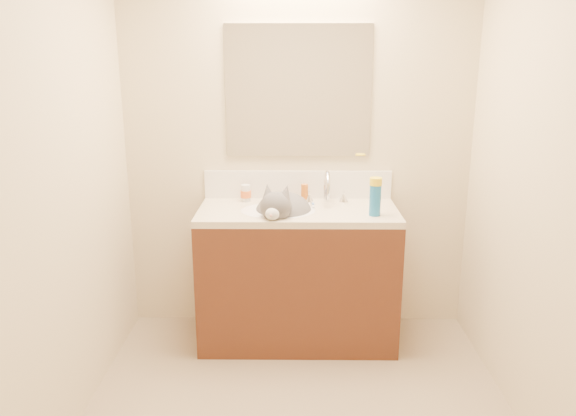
{
  "coord_description": "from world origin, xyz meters",
  "views": [
    {
      "loc": [
        -0.03,
        -2.28,
        1.77
      ],
      "look_at": [
        -0.06,
        0.92,
        0.88
      ],
      "focal_mm": 35.0,
      "sensor_mm": 36.0,
      "label": 1
    }
  ],
  "objects_px": {
    "faucet": "(327,190)",
    "silver_jar": "(285,196)",
    "spray_can": "(375,200)",
    "cat": "(283,212)",
    "pill_bottle": "(246,193)",
    "amber_bottle": "(305,193)",
    "basin": "(278,221)",
    "vanity_cabinet": "(298,278)"
  },
  "relations": [
    {
      "from": "spray_can",
      "to": "faucet",
      "type": "bearing_deg",
      "value": 134.26
    },
    {
      "from": "vanity_cabinet",
      "to": "silver_jar",
      "type": "relative_size",
      "value": 19.2
    },
    {
      "from": "cat",
      "to": "faucet",
      "type": "bearing_deg",
      "value": 45.28
    },
    {
      "from": "amber_bottle",
      "to": "spray_can",
      "type": "bearing_deg",
      "value": -38.25
    },
    {
      "from": "vanity_cabinet",
      "to": "pill_bottle",
      "type": "height_order",
      "value": "pill_bottle"
    },
    {
      "from": "cat",
      "to": "silver_jar",
      "type": "bearing_deg",
      "value": 99.93
    },
    {
      "from": "silver_jar",
      "to": "amber_bottle",
      "type": "relative_size",
      "value": 0.56
    },
    {
      "from": "faucet",
      "to": "spray_can",
      "type": "height_order",
      "value": "faucet"
    },
    {
      "from": "vanity_cabinet",
      "to": "cat",
      "type": "height_order",
      "value": "cat"
    },
    {
      "from": "cat",
      "to": "pill_bottle",
      "type": "xyz_separation_m",
      "value": [
        -0.24,
        0.21,
        0.06
      ]
    },
    {
      "from": "cat",
      "to": "basin",
      "type": "bearing_deg",
      "value": -171.46
    },
    {
      "from": "faucet",
      "to": "pill_bottle",
      "type": "bearing_deg",
      "value": 174.98
    },
    {
      "from": "vanity_cabinet",
      "to": "pill_bottle",
      "type": "relative_size",
      "value": 11.29
    },
    {
      "from": "cat",
      "to": "amber_bottle",
      "type": "height_order",
      "value": "cat"
    },
    {
      "from": "silver_jar",
      "to": "amber_bottle",
      "type": "distance_m",
      "value": 0.12
    },
    {
      "from": "silver_jar",
      "to": "amber_bottle",
      "type": "xyz_separation_m",
      "value": [
        0.12,
        -0.02,
        0.02
      ]
    },
    {
      "from": "silver_jar",
      "to": "spray_can",
      "type": "height_order",
      "value": "spray_can"
    },
    {
      "from": "basin",
      "to": "amber_bottle",
      "type": "xyz_separation_m",
      "value": [
        0.16,
        0.21,
        0.13
      ]
    },
    {
      "from": "vanity_cabinet",
      "to": "amber_bottle",
      "type": "distance_m",
      "value": 0.54
    },
    {
      "from": "faucet",
      "to": "cat",
      "type": "relative_size",
      "value": 0.54
    },
    {
      "from": "basin",
      "to": "spray_can",
      "type": "distance_m",
      "value": 0.59
    },
    {
      "from": "faucet",
      "to": "cat",
      "type": "xyz_separation_m",
      "value": [
        -0.27,
        -0.17,
        -0.1
      ]
    },
    {
      "from": "faucet",
      "to": "pill_bottle",
      "type": "relative_size",
      "value": 2.63
    },
    {
      "from": "faucet",
      "to": "silver_jar",
      "type": "height_order",
      "value": "faucet"
    },
    {
      "from": "basin",
      "to": "silver_jar",
      "type": "height_order",
      "value": "silver_jar"
    },
    {
      "from": "vanity_cabinet",
      "to": "basin",
      "type": "relative_size",
      "value": 2.67
    },
    {
      "from": "cat",
      "to": "pill_bottle",
      "type": "distance_m",
      "value": 0.33
    },
    {
      "from": "vanity_cabinet",
      "to": "pill_bottle",
      "type": "xyz_separation_m",
      "value": [
        -0.33,
        0.18,
        0.5
      ]
    },
    {
      "from": "amber_bottle",
      "to": "vanity_cabinet",
      "type": "bearing_deg",
      "value": -102.92
    },
    {
      "from": "basin",
      "to": "pill_bottle",
      "type": "relative_size",
      "value": 4.23
    },
    {
      "from": "basin",
      "to": "pill_bottle",
      "type": "distance_m",
      "value": 0.32
    },
    {
      "from": "silver_jar",
      "to": "pill_bottle",
      "type": "bearing_deg",
      "value": -176.2
    },
    {
      "from": "basin",
      "to": "pill_bottle",
      "type": "bearing_deg",
      "value": 134.68
    },
    {
      "from": "faucet",
      "to": "amber_bottle",
      "type": "height_order",
      "value": "faucet"
    },
    {
      "from": "faucet",
      "to": "silver_jar",
      "type": "distance_m",
      "value": 0.27
    },
    {
      "from": "spray_can",
      "to": "basin",
      "type": "bearing_deg",
      "value": 169.73
    },
    {
      "from": "vanity_cabinet",
      "to": "spray_can",
      "type": "height_order",
      "value": "spray_can"
    },
    {
      "from": "pill_bottle",
      "to": "amber_bottle",
      "type": "distance_m",
      "value": 0.37
    },
    {
      "from": "basin",
      "to": "amber_bottle",
      "type": "bearing_deg",
      "value": 52.79
    },
    {
      "from": "faucet",
      "to": "spray_can",
      "type": "distance_m",
      "value": 0.38
    },
    {
      "from": "faucet",
      "to": "amber_bottle",
      "type": "distance_m",
      "value": 0.15
    },
    {
      "from": "amber_bottle",
      "to": "silver_jar",
      "type": "bearing_deg",
      "value": 172.91
    }
  ]
}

